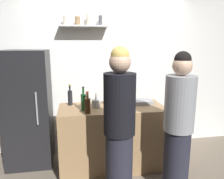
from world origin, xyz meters
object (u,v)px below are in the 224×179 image
(person_blonde, at_px, (119,129))
(utensil_holder, at_px, (96,104))
(wine_bottle_dark_glass, at_px, (70,97))
(water_bottle_plastic, at_px, (124,101))
(wine_bottle_amber_glass, at_px, (88,105))
(refrigerator, at_px, (28,108))
(wine_bottle_pale_glass, at_px, (107,96))
(person_grey_hoodie, at_px, (178,127))
(wine_bottle_green_glass, at_px, (84,102))
(baking_pan, at_px, (140,102))

(person_blonde, bearing_deg, utensil_holder, -101.28)
(wine_bottle_dark_glass, relative_size, water_bottle_plastic, 1.29)
(wine_bottle_amber_glass, bearing_deg, refrigerator, 146.64)
(wine_bottle_pale_glass, relative_size, person_blonde, 0.19)
(water_bottle_plastic, height_order, person_grey_hoodie, person_grey_hoodie)
(wine_bottle_amber_glass, bearing_deg, wine_bottle_dark_glass, 117.99)
(wine_bottle_green_glass, bearing_deg, person_blonde, -61.39)
(wine_bottle_green_glass, distance_m, person_grey_hoodie, 1.23)
(wine_bottle_green_glass, bearing_deg, refrigerator, 151.72)
(wine_bottle_green_glass, distance_m, wine_bottle_amber_glass, 0.13)
(refrigerator, xyz_separation_m, utensil_holder, (0.96, -0.32, 0.12))
(baking_pan, distance_m, utensil_holder, 0.68)
(person_grey_hoodie, bearing_deg, wine_bottle_dark_glass, 125.10)
(utensil_holder, height_order, wine_bottle_dark_glass, wine_bottle_dark_glass)
(baking_pan, xyz_separation_m, wine_bottle_green_glass, (-0.85, -0.21, 0.10))
(wine_bottle_dark_glass, height_order, water_bottle_plastic, wine_bottle_dark_glass)
(baking_pan, height_order, person_grey_hoodie, person_grey_hoodie)
(utensil_holder, distance_m, wine_bottle_pale_glass, 0.23)
(refrigerator, relative_size, person_blonde, 0.96)
(baking_pan, relative_size, wine_bottle_green_glass, 1.06)
(wine_bottle_green_glass, height_order, water_bottle_plastic, wine_bottle_green_glass)
(wine_bottle_green_glass, height_order, wine_bottle_dark_glass, wine_bottle_green_glass)
(wine_bottle_amber_glass, bearing_deg, wine_bottle_green_glass, 110.00)
(wine_bottle_pale_glass, bearing_deg, refrigerator, 170.62)
(person_grey_hoodie, bearing_deg, wine_bottle_green_glass, 131.35)
(refrigerator, distance_m, person_blonde, 1.57)
(wine_bottle_pale_glass, xyz_separation_m, person_grey_hoodie, (0.70, -0.85, -0.18))
(refrigerator, bearing_deg, wine_bottle_green_glass, -28.28)
(refrigerator, distance_m, wine_bottle_pale_glass, 1.17)
(baking_pan, distance_m, person_grey_hoodie, 0.85)
(wine_bottle_amber_glass, xyz_separation_m, wine_bottle_pale_glass, (0.31, 0.36, 0.02))
(wine_bottle_dark_glass, bearing_deg, wine_bottle_pale_glass, -6.56)
(wine_bottle_dark_glass, height_order, wine_bottle_pale_glass, wine_bottle_pale_glass)
(baking_pan, xyz_separation_m, wine_bottle_dark_glass, (-1.02, 0.09, 0.09))
(person_blonde, bearing_deg, refrigerator, -67.73)
(wine_bottle_pale_glass, distance_m, water_bottle_plastic, 0.32)
(baking_pan, height_order, wine_bottle_dark_glass, wine_bottle_dark_glass)
(baking_pan, distance_m, water_bottle_plastic, 0.40)
(baking_pan, relative_size, person_blonde, 0.19)
(water_bottle_plastic, bearing_deg, wine_bottle_green_glass, 177.06)
(refrigerator, height_order, wine_bottle_amber_glass, refrigerator)
(wine_bottle_dark_glass, relative_size, wine_bottle_pale_glass, 0.93)
(refrigerator, relative_size, wine_bottle_green_glass, 5.25)
(wine_bottle_amber_glass, xyz_separation_m, person_blonde, (0.31, -0.52, -0.13))
(person_blonde, bearing_deg, wine_bottle_pale_glass, -114.58)
(utensil_holder, xyz_separation_m, water_bottle_plastic, (0.37, -0.13, 0.05))
(wine_bottle_green_glass, height_order, wine_bottle_amber_glass, wine_bottle_green_glass)
(wine_bottle_green_glass, height_order, person_blonde, person_blonde)
(utensil_holder, bearing_deg, person_grey_hoodie, -39.44)
(baking_pan, relative_size, wine_bottle_pale_glass, 1.03)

